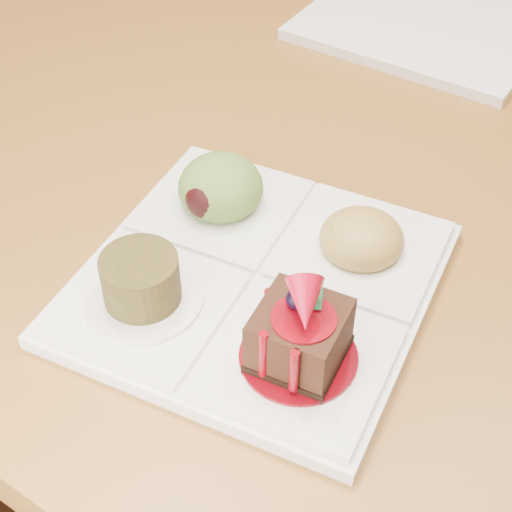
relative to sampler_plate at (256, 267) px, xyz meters
The scene contains 3 objects.
ground 1.04m from the sampler_plate, 104.72° to the left, with size 6.00×6.00×0.00m, color #4E2B16.
sampler_plate is the anchor object (origin of this frame).
second_plate 0.47m from the sampler_plate, 98.36° to the left, with size 0.26×0.26×0.01m, color white.
Camera 1 is at (0.41, -1.02, 1.18)m, focal length 55.00 mm.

